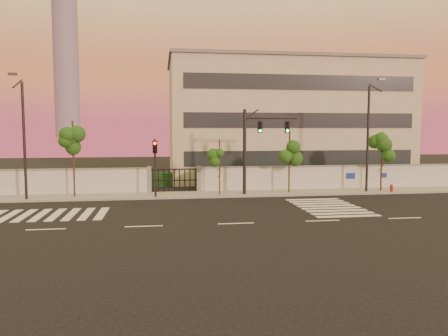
{
  "coord_description": "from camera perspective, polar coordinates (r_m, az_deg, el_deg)",
  "views": [
    {
      "loc": [
        -4.04,
        -23.31,
        5.17
      ],
      "look_at": [
        0.2,
        6.0,
        2.54
      ],
      "focal_mm": 35.0,
      "sensor_mm": 36.0,
      "label": 1
    }
  ],
  "objects": [
    {
      "name": "ground",
      "position": [
        24.21,
        1.57,
        -7.26
      ],
      "size": [
        120.0,
        120.0,
        0.0
      ],
      "primitive_type": "plane",
      "color": "black",
      "rests_on": "ground"
    },
    {
      "name": "sidewalk",
      "position": [
        34.43,
        -1.41,
        -3.44
      ],
      "size": [
        60.0,
        3.0,
        0.15
      ],
      "primitive_type": "cube",
      "color": "gray",
      "rests_on": "ground"
    },
    {
      "name": "perimeter_wall",
      "position": [
        35.79,
        -1.54,
        -1.51
      ],
      "size": [
        60.0,
        0.36,
        2.2
      ],
      "color": "#BABDC2",
      "rests_on": "ground"
    },
    {
      "name": "hedge_row",
      "position": [
        38.65,
        -0.45,
        -1.39
      ],
      "size": [
        41.0,
        4.25,
        1.8
      ],
      "color": "#103614",
      "rests_on": "ground"
    },
    {
      "name": "institutional_building",
      "position": [
        47.15,
        7.86,
        6.23
      ],
      "size": [
        24.4,
        12.4,
        12.25
      ],
      "color": "#B6AB9A",
      "rests_on": "ground"
    },
    {
      "name": "distant_skyscraper",
      "position": [
        314.54,
        -20.0,
        15.19
      ],
      "size": [
        16.0,
        16.0,
        118.0
      ],
      "color": "slate",
      "rests_on": "ground"
    },
    {
      "name": "road_markings",
      "position": [
        27.66,
        -3.01,
        -5.69
      ],
      "size": [
        57.0,
        7.62,
        0.02
      ],
      "color": "silver",
      "rests_on": "ground"
    },
    {
      "name": "street_tree_c",
      "position": [
        34.34,
        -19.07,
        3.29
      ],
      "size": [
        1.62,
        1.29,
        5.81
      ],
      "color": "#382314",
      "rests_on": "ground"
    },
    {
      "name": "street_tree_d",
      "position": [
        33.67,
        -0.56,
        1.77
      ],
      "size": [
        1.32,
        1.05,
        4.39
      ],
      "color": "#382314",
      "rests_on": "ground"
    },
    {
      "name": "street_tree_e",
      "position": [
        35.06,
        8.57,
        2.71
      ],
      "size": [
        1.6,
        1.28,
        5.11
      ],
      "color": "#382314",
      "rests_on": "ground"
    },
    {
      "name": "street_tree_f",
      "position": [
        38.06,
        19.96,
        2.51
      ],
      "size": [
        1.56,
        1.24,
        4.99
      ],
      "color": "#382314",
      "rests_on": "ground"
    },
    {
      "name": "traffic_signal_main",
      "position": [
        33.83,
        4.12,
        3.48
      ],
      "size": [
        4.24,
        0.4,
        6.7
      ],
      "rotation": [
        0.0,
        0.0,
        -0.01
      ],
      "color": "black",
      "rests_on": "ground"
    },
    {
      "name": "traffic_signal_secondary",
      "position": [
        32.72,
        -8.99,
        0.91
      ],
      "size": [
        0.35,
        0.34,
        4.46
      ],
      "rotation": [
        0.0,
        0.0,
        -0.01
      ],
      "color": "black",
      "rests_on": "ground"
    },
    {
      "name": "streetlight_west",
      "position": [
        34.16,
        -24.75,
        4.01
      ],
      "size": [
        0.53,
        2.14,
        8.91
      ],
      "color": "black",
      "rests_on": "ground"
    },
    {
      "name": "streetlight_east",
      "position": [
        36.84,
        18.41,
        4.34
      ],
      "size": [
        0.54,
        2.17,
        9.0
      ],
      "color": "black",
      "rests_on": "ground"
    },
    {
      "name": "fire_hydrant",
      "position": [
        37.67,
        21.03,
        -2.56
      ],
      "size": [
        0.3,
        0.29,
        0.78
      ],
      "rotation": [
        0.0,
        0.0,
        0.17
      ],
      "color": "#AC200B",
      "rests_on": "ground"
    }
  ]
}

